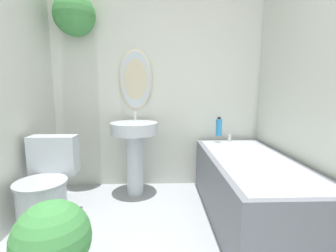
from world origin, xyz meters
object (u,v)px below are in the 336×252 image
Objects in this scene: shampoo_bottle at (219,127)px; potted_plant at (52,241)px; pedestal_sink at (134,144)px; toilet at (46,191)px; bathtub at (251,188)px.

potted_plant is (-1.25, -1.35, -0.43)m from shampoo_bottle.
pedestal_sink is at bearing -173.62° from shampoo_bottle.
toilet is 0.46× the size of bathtub.
shampoo_bottle is at bearing 6.38° from pedestal_sink.
bathtub is 0.80m from shampoo_bottle.
pedestal_sink reaches higher than toilet.
bathtub is at bearing -27.69° from pedestal_sink.
pedestal_sink is at bearing 41.74° from toilet.
bathtub is 7.64× the size of shampoo_bottle.
toilet reaches higher than potted_plant.
potted_plant is at bearing -63.05° from toilet.
shampoo_bottle is (-0.13, 0.65, 0.43)m from bathtub.
pedestal_sink is 1.22m from bathtub.
shampoo_bottle reaches higher than bathtub.
pedestal_sink is 1.32m from potted_plant.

